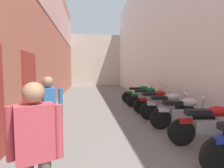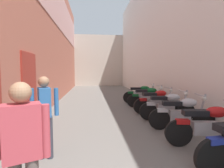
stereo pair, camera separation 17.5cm
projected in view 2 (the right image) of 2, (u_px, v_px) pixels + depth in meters
ground_plane at (110, 109)px, 7.65m from camera, size 35.56×35.56×0.00m
building_left at (52, 31)px, 8.97m from camera, size 0.45×19.56×7.34m
building_right at (157, 30)px, 9.66m from camera, size 0.45×19.56×7.92m
building_far_end at (99, 61)px, 20.09m from camera, size 8.30×2.00×5.61m
motorcycle_third at (208, 125)px, 3.79m from camera, size 1.84×0.58×1.04m
motorcycle_fourth at (182, 112)px, 4.89m from camera, size 1.84×0.58×1.04m
motorcycle_fifth at (167, 106)px, 5.84m from camera, size 1.84×0.58×1.04m
motorcycle_sixth at (156, 101)px, 6.83m from camera, size 1.85×0.58×1.04m
motorcycle_seventh at (148, 97)px, 7.89m from camera, size 1.85×0.58×1.04m
motorcycle_eighth at (141, 94)px, 8.90m from camera, size 1.85×0.58×1.04m
pedestrian_by_doorway at (23, 149)px, 1.68m from camera, size 0.52×0.31×1.57m
pedestrian_mid_alley at (45, 111)px, 3.26m from camera, size 0.52×0.39×1.57m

